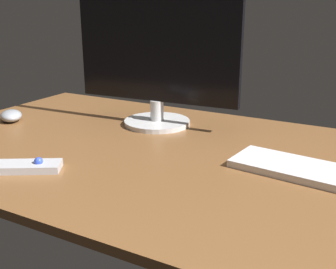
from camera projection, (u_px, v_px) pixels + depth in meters
desk at (160, 154)px, 108.10cm from camera, size 140.00×84.00×2.00cm
monitor at (157, 58)px, 123.70cm from camera, size 51.46×20.34×40.77cm
keyboard at (327, 175)px, 90.18cm from camera, size 42.92×17.33×1.69cm
computer_mouse at (11, 116)px, 133.34cm from camera, size 11.65×11.36×3.52cm
media_remote at (27, 166)px, 94.75cm from camera, size 16.00×12.86×3.07cm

